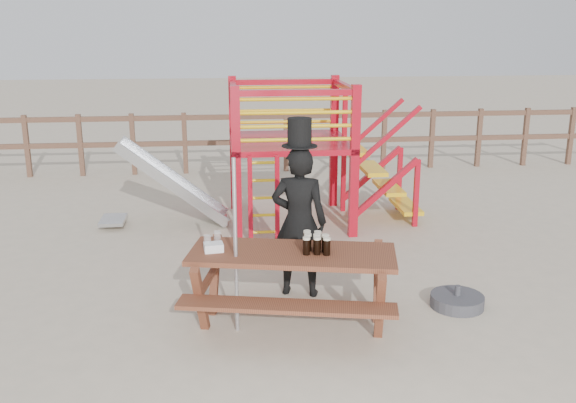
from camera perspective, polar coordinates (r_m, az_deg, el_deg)
name	(u,v)px	position (r m, az deg, el deg)	size (l,w,h in m)	color
ground	(309,331)	(6.33, 1.91, -11.46)	(60.00, 60.00, 0.00)	#BCAC92
back_fence	(261,135)	(12.79, -2.42, 5.91)	(15.09, 0.09, 1.20)	brown
playground_fort	(285,151)	(9.38, -0.31, 4.48)	(4.71, 1.84, 2.10)	#B00B1B
picnic_table	(292,279)	(6.26, 0.38, -6.91)	(2.21, 1.74, 0.76)	brown
man_with_hat	(299,218)	(6.85, 1.00, -1.47)	(0.68, 0.54, 1.94)	black
metal_pole	(236,247)	(6.03, -4.68, -4.07)	(0.04, 0.04, 1.71)	#B2B2B7
parasol_base	(457,301)	(7.03, 14.79, -8.53)	(0.56, 0.56, 0.24)	#3A3A3F
paper_bag	(214,247)	(6.20, -6.63, -4.06)	(0.18, 0.14, 0.08)	white
stout_pints	(316,243)	(6.14, 2.47, -3.71)	(0.26, 0.30, 0.17)	black
empty_glasses	(213,241)	(6.28, -6.72, -3.54)	(0.16, 0.19, 0.15)	silver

